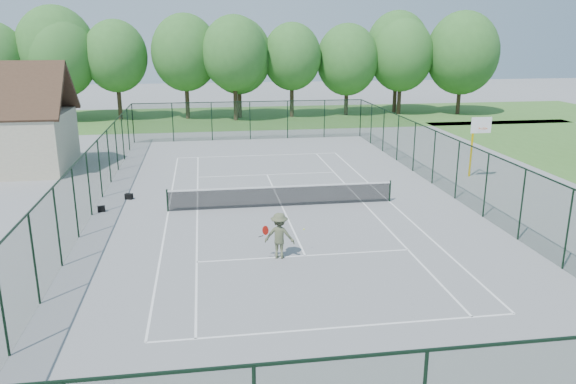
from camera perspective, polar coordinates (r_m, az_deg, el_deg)
name	(u,v)px	position (r m, az deg, el deg)	size (l,w,h in m)	color
ground	(282,206)	(27.59, -0.62, -1.46)	(140.00, 140.00, 0.00)	gray
grass_far	(240,117)	(56.79, -4.89, 7.57)	(80.00, 16.00, 0.01)	#487B31
court_lines	(282,206)	(27.59, -0.62, -1.46)	(11.05, 23.85, 0.01)	white
tennis_net	(282,195)	(27.42, -0.63, -0.32)	(11.08, 0.08, 1.10)	black
fence_enclosure	(282,176)	(27.16, -0.63, 1.68)	(18.05, 36.05, 3.02)	#16321B
tree_line_far	(239,56)	(56.23, -5.04, 13.61)	(39.40, 6.40, 9.70)	#3D2B1D
basketball_goal	(477,135)	(34.07, 18.64, 5.52)	(1.20, 1.43, 3.65)	#CFA404
sports_bag_a	(101,209)	(28.17, -18.43, -1.64)	(0.35, 0.21, 0.28)	black
sports_bag_b	(129,196)	(29.86, -15.86, -0.43)	(0.38, 0.23, 0.29)	black
tennis_player	(279,235)	(21.17, -0.88, -4.44)	(1.92, 0.96, 1.78)	#545A3E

